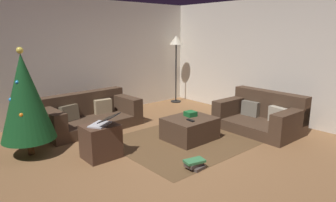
{
  "coord_description": "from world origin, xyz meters",
  "views": [
    {
      "loc": [
        -2.8,
        -3.12,
        1.9
      ],
      "look_at": [
        0.41,
        0.56,
        0.75
      ],
      "focal_mm": 31.53,
      "sensor_mm": 36.0,
      "label": 1
    }
  ],
  "objects_px": {
    "gift_box": "(190,114)",
    "book_stack": "(195,164)",
    "ottoman": "(190,129)",
    "corner_lamp": "(176,45)",
    "laptop": "(103,122)",
    "side_table": "(101,141)",
    "couch_right": "(261,116)",
    "couch_left": "(89,115)",
    "tv_remote": "(190,120)",
    "christmas_tree": "(25,98)"
  },
  "relations": [
    {
      "from": "gift_box",
      "to": "book_stack",
      "type": "relative_size",
      "value": 0.58
    },
    {
      "from": "ottoman",
      "to": "corner_lamp",
      "type": "distance_m",
      "value": 3.2
    },
    {
      "from": "gift_box",
      "to": "laptop",
      "type": "xyz_separation_m",
      "value": [
        -1.66,
        0.2,
        0.14
      ]
    },
    {
      "from": "side_table",
      "to": "couch_right",
      "type": "bearing_deg",
      "value": -16.22
    },
    {
      "from": "gift_box",
      "to": "couch_left",
      "type": "bearing_deg",
      "value": 123.44
    },
    {
      "from": "tv_remote",
      "to": "corner_lamp",
      "type": "height_order",
      "value": "corner_lamp"
    },
    {
      "from": "couch_right",
      "to": "gift_box",
      "type": "height_order",
      "value": "couch_right"
    },
    {
      "from": "ottoman",
      "to": "christmas_tree",
      "type": "relative_size",
      "value": 0.51
    },
    {
      "from": "laptop",
      "to": "ottoman",
      "type": "bearing_deg",
      "value": -10.23
    },
    {
      "from": "couch_right",
      "to": "gift_box",
      "type": "xyz_separation_m",
      "value": [
        -1.35,
        0.63,
        0.16
      ]
    },
    {
      "from": "ottoman",
      "to": "christmas_tree",
      "type": "distance_m",
      "value": 2.75
    },
    {
      "from": "couch_right",
      "to": "corner_lamp",
      "type": "height_order",
      "value": "corner_lamp"
    },
    {
      "from": "couch_right",
      "to": "book_stack",
      "type": "bearing_deg",
      "value": 99.84
    },
    {
      "from": "ottoman",
      "to": "book_stack",
      "type": "relative_size",
      "value": 2.64
    },
    {
      "from": "side_table",
      "to": "book_stack",
      "type": "xyz_separation_m",
      "value": [
        0.8,
        -1.22,
        -0.19
      ]
    },
    {
      "from": "ottoman",
      "to": "gift_box",
      "type": "height_order",
      "value": "gift_box"
    },
    {
      "from": "tv_remote",
      "to": "book_stack",
      "type": "distance_m",
      "value": 1.07
    },
    {
      "from": "couch_left",
      "to": "laptop",
      "type": "relative_size",
      "value": 3.73
    },
    {
      "from": "ottoman",
      "to": "side_table",
      "type": "bearing_deg",
      "value": 168.21
    },
    {
      "from": "christmas_tree",
      "to": "side_table",
      "type": "bearing_deg",
      "value": -46.94
    },
    {
      "from": "ottoman",
      "to": "tv_remote",
      "type": "xyz_separation_m",
      "value": [
        -0.12,
        -0.13,
        0.21
      ]
    },
    {
      "from": "couch_right",
      "to": "gift_box",
      "type": "distance_m",
      "value": 1.5
    },
    {
      "from": "book_stack",
      "to": "gift_box",
      "type": "bearing_deg",
      "value": 47.64
    },
    {
      "from": "laptop",
      "to": "corner_lamp",
      "type": "xyz_separation_m",
      "value": [
        3.34,
        2.02,
        0.96
      ]
    },
    {
      "from": "couch_left",
      "to": "side_table",
      "type": "distance_m",
      "value": 1.59
    },
    {
      "from": "tv_remote",
      "to": "laptop",
      "type": "height_order",
      "value": "laptop"
    },
    {
      "from": "tv_remote",
      "to": "ottoman",
      "type": "bearing_deg",
      "value": 52.09
    },
    {
      "from": "couch_left",
      "to": "gift_box",
      "type": "relative_size",
      "value": 10.22
    },
    {
      "from": "ottoman",
      "to": "gift_box",
      "type": "distance_m",
      "value": 0.27
    },
    {
      "from": "gift_box",
      "to": "corner_lamp",
      "type": "bearing_deg",
      "value": 52.84
    },
    {
      "from": "couch_left",
      "to": "ottoman",
      "type": "height_order",
      "value": "couch_left"
    },
    {
      "from": "ottoman",
      "to": "corner_lamp",
      "type": "xyz_separation_m",
      "value": [
        1.78,
        2.3,
        1.34
      ]
    },
    {
      "from": "couch_left",
      "to": "gift_box",
      "type": "bearing_deg",
      "value": 121.07
    },
    {
      "from": "christmas_tree",
      "to": "couch_right",
      "type": "bearing_deg",
      "value": -24.25
    },
    {
      "from": "laptop",
      "to": "couch_right",
      "type": "bearing_deg",
      "value": -15.49
    },
    {
      "from": "corner_lamp",
      "to": "christmas_tree",
      "type": "bearing_deg",
      "value": -164.79
    },
    {
      "from": "couch_left",
      "to": "couch_right",
      "type": "height_order",
      "value": "couch_right"
    },
    {
      "from": "tv_remote",
      "to": "corner_lamp",
      "type": "distance_m",
      "value": 3.29
    },
    {
      "from": "laptop",
      "to": "corner_lamp",
      "type": "height_order",
      "value": "corner_lamp"
    },
    {
      "from": "side_table",
      "to": "laptop",
      "type": "height_order",
      "value": "laptop"
    },
    {
      "from": "gift_box",
      "to": "book_stack",
      "type": "height_order",
      "value": "gift_box"
    },
    {
      "from": "ottoman",
      "to": "book_stack",
      "type": "distance_m",
      "value": 1.2
    },
    {
      "from": "couch_right",
      "to": "book_stack",
      "type": "height_order",
      "value": "couch_right"
    },
    {
      "from": "christmas_tree",
      "to": "side_table",
      "type": "distance_m",
      "value": 1.33
    },
    {
      "from": "couch_left",
      "to": "tv_remote",
      "type": "bearing_deg",
      "value": 113.28
    },
    {
      "from": "side_table",
      "to": "ottoman",
      "type": "bearing_deg",
      "value": -11.79
    },
    {
      "from": "christmas_tree",
      "to": "laptop",
      "type": "height_order",
      "value": "christmas_tree"
    },
    {
      "from": "side_table",
      "to": "couch_left",
      "type": "bearing_deg",
      "value": 70.14
    },
    {
      "from": "laptop",
      "to": "corner_lamp",
      "type": "bearing_deg",
      "value": 31.16
    },
    {
      "from": "corner_lamp",
      "to": "book_stack",
      "type": "bearing_deg",
      "value": -128.83
    }
  ]
}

